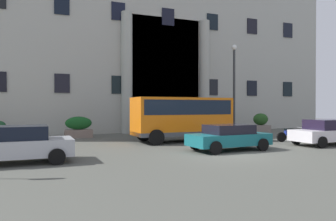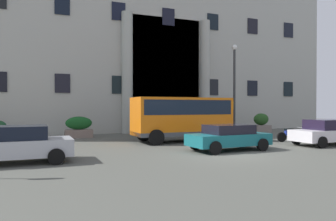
# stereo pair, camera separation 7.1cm
# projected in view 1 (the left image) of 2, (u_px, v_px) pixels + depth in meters

# --- Properties ---
(ground_plane) EXTENTS (80.00, 64.00, 0.12)m
(ground_plane) POSITION_uv_depth(u_px,v_px,m) (227.00, 155.00, 14.65)
(ground_plane) COLOR #50524A
(office_building_facade) EXTENTS (38.19, 9.70, 18.11)m
(office_building_facade) POSITION_uv_depth(u_px,v_px,m) (130.00, 36.00, 30.80)
(office_building_facade) COLOR #ABABA1
(office_building_facade) RESTS_ON ground_plane
(orange_minibus) EXTENTS (6.14, 2.65, 2.75)m
(orange_minibus) POSITION_uv_depth(u_px,v_px,m) (182.00, 115.00, 19.81)
(orange_minibus) COLOR orange
(orange_minibus) RESTS_ON ground_plane
(bus_stop_sign) EXTENTS (0.44, 0.08, 2.59)m
(bus_stop_sign) POSITION_uv_depth(u_px,v_px,m) (230.00, 115.00, 22.88)
(bus_stop_sign) COLOR #979B12
(bus_stop_sign) RESTS_ON ground_plane
(hedge_planter_far_east) EXTENTS (1.52, 0.95, 1.61)m
(hedge_planter_far_east) POSITION_uv_depth(u_px,v_px,m) (261.00, 123.00, 27.83)
(hedge_planter_far_east) COLOR gray
(hedge_planter_far_east) RESTS_ON ground_plane
(hedge_planter_west) EXTENTS (1.89, 0.74, 1.50)m
(hedge_planter_west) POSITION_uv_depth(u_px,v_px,m) (79.00, 128.00, 22.17)
(hedge_planter_west) COLOR gray
(hedge_planter_west) RESTS_ON ground_plane
(hedge_planter_entrance_right) EXTENTS (1.81, 0.87, 1.54)m
(hedge_planter_entrance_right) POSITION_uv_depth(u_px,v_px,m) (196.00, 124.00, 26.05)
(hedge_planter_entrance_right) COLOR slate
(hedge_planter_entrance_right) RESTS_ON ground_plane
(hedge_planter_east) EXTENTS (1.78, 0.88, 1.40)m
(hedge_planter_east) POSITION_uv_depth(u_px,v_px,m) (151.00, 126.00, 24.76)
(hedge_planter_east) COLOR gray
(hedge_planter_east) RESTS_ON ground_plane
(parked_sedan_second) EXTENTS (4.47, 2.08, 1.46)m
(parked_sedan_second) POSITION_uv_depth(u_px,v_px,m) (328.00, 132.00, 18.11)
(parked_sedan_second) COLOR silver
(parked_sedan_second) RESTS_ON ground_plane
(parked_compact_extra) EXTENTS (4.23, 2.21, 1.29)m
(parked_compact_extra) POSITION_uv_depth(u_px,v_px,m) (229.00, 137.00, 15.84)
(parked_compact_extra) COLOR #15626A
(parked_compact_extra) RESTS_ON ground_plane
(parked_coupe_end) EXTENTS (4.15, 2.17, 1.45)m
(parked_coupe_end) POSITION_uv_depth(u_px,v_px,m) (17.00, 144.00, 12.20)
(parked_coupe_end) COLOR #B1B3B9
(parked_coupe_end) RESTS_ON ground_plane
(motorcycle_near_kerb) EXTENTS (1.90, 0.65, 0.89)m
(motorcycle_near_kerb) POSITION_uv_depth(u_px,v_px,m) (291.00, 134.00, 19.83)
(motorcycle_near_kerb) COLOR black
(motorcycle_near_kerb) RESTS_ON ground_plane
(lamppost_plaza_centre) EXTENTS (0.40, 0.40, 6.91)m
(lamppost_plaza_centre) POSITION_uv_depth(u_px,v_px,m) (234.00, 82.00, 24.15)
(lamppost_plaza_centre) COLOR #313336
(lamppost_plaza_centre) RESTS_ON ground_plane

